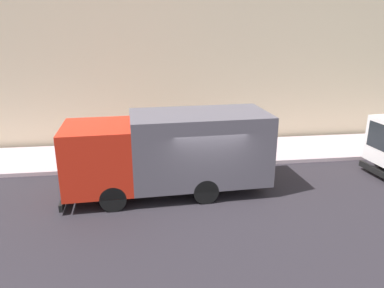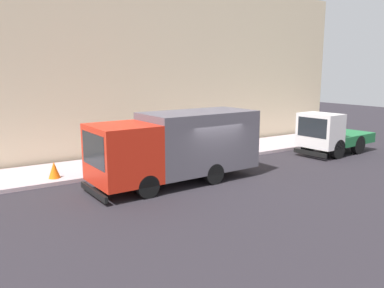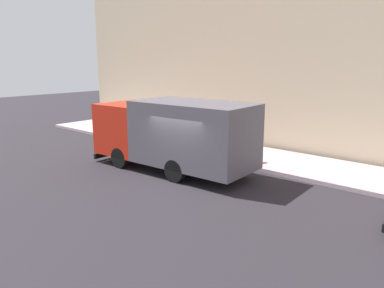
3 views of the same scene
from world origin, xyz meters
name	(u,v)px [view 1 (image 1 of 3)]	position (x,y,z in m)	size (l,w,h in m)	color
ground	(208,198)	(0.00, 0.00, 0.00)	(80.00, 80.00, 0.00)	#28242A
sidewalk	(191,153)	(4.80, 0.00, 0.08)	(3.60, 30.00, 0.17)	#B6A1A7
building_facade	(185,49)	(7.10, 0.00, 4.90)	(0.50, 30.00, 9.80)	beige
large_utility_truck	(170,150)	(0.78, 1.31, 1.65)	(2.90, 7.51, 2.99)	red
pedestrian_walking	(156,130)	(5.61, 1.63, 1.08)	(0.33, 0.33, 1.70)	black
traffic_cone_orange	(63,158)	(3.67, 5.78, 0.52)	(0.50, 0.50, 0.72)	orange
street_sign_post	(196,133)	(3.37, -0.03, 1.52)	(0.44, 0.08, 2.27)	#4C5156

